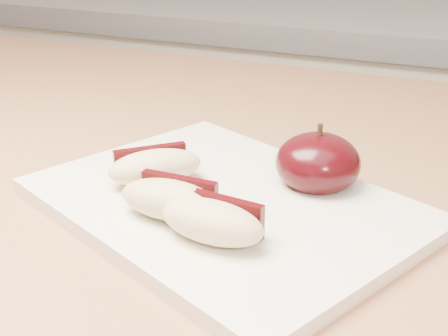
% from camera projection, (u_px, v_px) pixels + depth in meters
% --- Properties ---
extents(back_cabinet, '(2.40, 0.62, 0.94)m').
position_uv_depth(back_cabinet, '(380.00, 224.00, 1.34)').
color(back_cabinet, silver).
rests_on(back_cabinet, ground).
extents(cutting_board, '(0.35, 0.31, 0.01)m').
position_uv_depth(cutting_board, '(224.00, 204.00, 0.48)').
color(cutting_board, silver).
rests_on(cutting_board, island_counter).
extents(apple_half, '(0.07, 0.07, 0.06)m').
position_uv_depth(apple_half, '(318.00, 163.00, 0.50)').
color(apple_half, black).
rests_on(apple_half, cutting_board).
extents(apple_wedge_a, '(0.08, 0.08, 0.03)m').
position_uv_depth(apple_wedge_a, '(154.00, 166.00, 0.50)').
color(apple_wedge_a, tan).
rests_on(apple_wedge_a, cutting_board).
extents(apple_wedge_b, '(0.08, 0.04, 0.03)m').
position_uv_depth(apple_wedge_b, '(171.00, 199.00, 0.45)').
color(apple_wedge_b, tan).
rests_on(apple_wedge_b, cutting_board).
extents(apple_wedge_c, '(0.08, 0.05, 0.03)m').
position_uv_depth(apple_wedge_c, '(213.00, 221.00, 0.42)').
color(apple_wedge_c, tan).
rests_on(apple_wedge_c, cutting_board).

